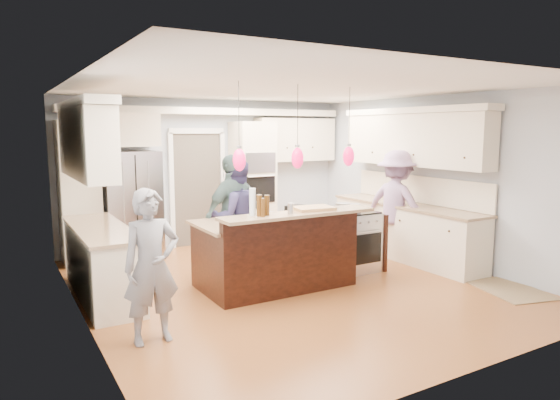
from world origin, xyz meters
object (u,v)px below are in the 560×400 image
(refrigerator, at_px, (132,205))
(person_far_left, at_px, (236,218))
(kitchen_island, at_px, (275,251))
(person_bar_end, at_px, (151,266))
(island_range, at_px, (352,241))

(refrigerator, bearing_deg, person_far_left, -58.85)
(refrigerator, relative_size, person_far_left, 1.05)
(refrigerator, xyz_separation_m, kitchen_island, (1.30, -2.57, -0.41))
(kitchen_island, distance_m, person_bar_end, 2.24)
(island_range, bearing_deg, kitchen_island, -176.89)
(person_bar_end, height_order, person_far_left, person_far_left)
(person_bar_end, bearing_deg, person_far_left, 43.58)
(kitchen_island, relative_size, island_range, 2.28)
(refrigerator, height_order, person_far_left, refrigerator)
(refrigerator, distance_m, kitchen_island, 2.91)
(person_far_left, bearing_deg, refrigerator, -55.12)
(kitchen_island, height_order, island_range, kitchen_island)
(refrigerator, distance_m, person_far_left, 2.09)
(refrigerator, bearing_deg, island_range, -42.59)
(person_far_left, bearing_deg, person_bar_end, 48.74)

